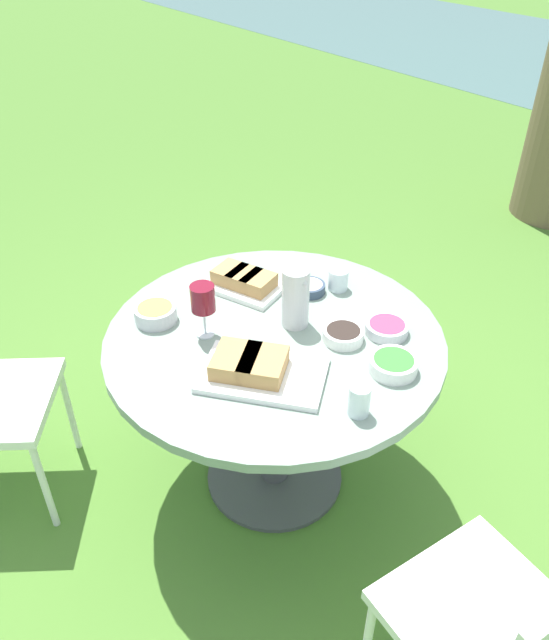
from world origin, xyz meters
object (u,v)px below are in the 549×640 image
at_px(water_pitcher, 296,297).
at_px(chair_near_right, 512,628).
at_px(dining_table, 274,363).
at_px(wine_glass, 203,300).

bearing_deg(water_pitcher, chair_near_right, -10.36).
height_order(chair_near_right, water_pitcher, water_pitcher).
height_order(dining_table, chair_near_right, chair_near_right).
relative_size(chair_near_right, wine_glass, 4.56).
relative_size(chair_near_right, water_pitcher, 4.09).
bearing_deg(wine_glass, water_pitcher, 63.97).
xyz_separation_m(dining_table, water_pitcher, (-0.01, 0.09, 0.24)).
bearing_deg(dining_table, chair_near_right, -5.45).
bearing_deg(water_pitcher, wine_glass, -116.03).
distance_m(water_pitcher, wine_glass, 0.31).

